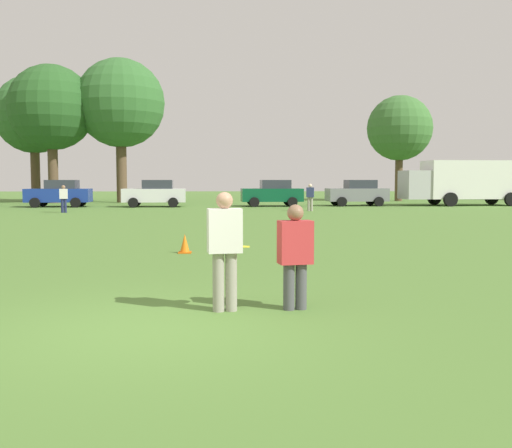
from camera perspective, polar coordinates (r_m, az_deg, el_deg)
ground_plane at (r=7.32m, az=-11.03°, el=-10.20°), size 169.75×169.75×0.00m
player_thrower at (r=8.01m, az=-3.11°, el=-2.03°), size 0.50×0.34×1.67m
player_defender at (r=8.13m, az=3.89°, el=-2.73°), size 0.51×0.35×1.49m
frisbee at (r=8.14m, az=-1.58°, el=-2.24°), size 0.27×0.27×0.07m
traffic_cone at (r=14.56m, az=-7.05°, el=-1.96°), size 0.32×0.32×0.48m
parked_car_center at (r=41.16m, az=-18.84°, el=2.89°), size 4.30×2.40×1.82m
parked_car_mid_right at (r=39.65m, az=-9.94°, el=3.01°), size 4.30×2.40×1.82m
parked_car_near_right at (r=39.98m, az=1.64°, el=3.09°), size 4.30×2.40×1.82m
parked_car_far_right at (r=41.26m, az=9.99°, el=3.06°), size 4.30×2.40×1.82m
box_truck at (r=43.76m, az=19.85°, el=4.03°), size 8.62×3.33×3.18m
bystander_sideline_watcher at (r=33.85m, az=-18.47°, el=2.53°), size 0.46×0.31×1.53m
bystander_far_jogger at (r=33.93m, az=5.37°, el=2.80°), size 0.48×0.34×1.60m
tree_west_oak at (r=52.51m, az=-21.10°, el=10.02°), size 6.48×6.48×10.53m
tree_west_maple at (r=48.70m, az=-19.56°, el=10.74°), size 6.65×6.65×10.80m
tree_center_elm at (r=48.35m, az=-13.25°, el=11.49°), size 7.07×7.07×11.49m
tree_east_birch at (r=51.66m, az=14.00°, el=9.13°), size 5.56×5.56×9.04m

